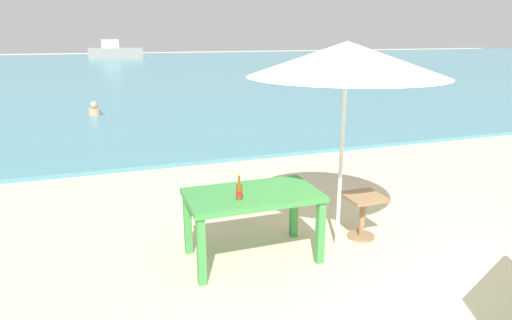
{
  "coord_description": "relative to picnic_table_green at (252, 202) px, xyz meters",
  "views": [
    {
      "loc": [
        -2.69,
        -2.82,
        2.37
      ],
      "look_at": [
        -0.63,
        3.0,
        0.6
      ],
      "focal_mm": 30.91,
      "sensor_mm": 36.0,
      "label": 1
    }
  ],
  "objects": [
    {
      "name": "ground_plane",
      "position": [
        1.27,
        -1.31,
        -0.65
      ],
      "size": [
        120.0,
        120.0,
        0.0
      ],
      "primitive_type": "plane",
      "color": "beige"
    },
    {
      "name": "picnic_table_green",
      "position": [
        0.0,
        0.0,
        0.0
      ],
      "size": [
        1.4,
        0.8,
        0.76
      ],
      "color": "#3D8C42",
      "rests_on": "ground_plane"
    },
    {
      "name": "swimmer_person",
      "position": [
        -1.63,
        9.49,
        -0.41
      ],
      "size": [
        0.34,
        0.34,
        0.41
      ],
      "color": "tan",
      "rests_on": "sea_water"
    },
    {
      "name": "boat_fishing_trawler",
      "position": [
        0.23,
        41.06,
        0.08
      ],
      "size": [
        4.95,
        1.35,
        1.8
      ],
      "color": "gray",
      "rests_on": "sea_water"
    },
    {
      "name": "sea_water",
      "position": [
        1.27,
        28.69,
        -0.61
      ],
      "size": [
        120.0,
        50.0,
        0.08
      ],
      "primitive_type": "cube",
      "color": "teal",
      "rests_on": "ground_plane"
    },
    {
      "name": "side_table_wood",
      "position": [
        1.4,
        0.04,
        -0.3
      ],
      "size": [
        0.44,
        0.44,
        0.54
      ],
      "color": "olive",
      "rests_on": "ground_plane"
    },
    {
      "name": "patio_umbrella",
      "position": [
        1.02,
        -0.05,
        1.47
      ],
      "size": [
        2.1,
        2.1,
        2.3
      ],
      "color": "silver",
      "rests_on": "ground_plane"
    },
    {
      "name": "beer_bottle_amber",
      "position": [
        -0.19,
        -0.15,
        0.2
      ],
      "size": [
        0.07,
        0.07,
        0.26
      ],
      "color": "brown",
      "rests_on": "picnic_table_green"
    }
  ]
}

